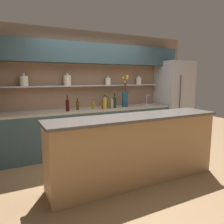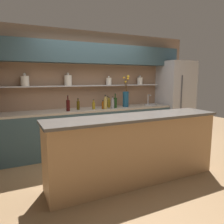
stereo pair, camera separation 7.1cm
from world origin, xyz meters
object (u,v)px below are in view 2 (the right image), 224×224
Objects in this scene: bottle_wine_2 at (105,103)px; bottle_oil_8 at (115,104)px; sink_fixture at (150,104)px; bottle_sauce_5 at (103,105)px; bottle_spirit_7 at (113,104)px; bottle_oil_6 at (94,105)px; flower_vase at (126,98)px; bottle_wine_4 at (68,105)px; bottle_oil_10 at (109,103)px; bottle_spirit_3 at (108,102)px; refrigerator at (175,101)px; bottle_wine_9 at (115,103)px; bottle_oil_0 at (78,105)px; bottle_spirit_1 at (105,103)px.

bottle_wine_2 is 0.21m from bottle_oil_8.
bottle_sauce_5 is at bearing -174.99° from sink_fixture.
bottle_oil_6 is at bearing 169.64° from bottle_spirit_7.
flower_vase is 2.26× the size of bottle_wine_4.
flower_vase reaches higher than bottle_oil_10.
bottle_spirit_3 reaches higher than bottle_sauce_5.
bottle_wine_4 is at bearing 176.66° from bottle_spirit_7.
refrigerator is 6.30× the size of bottle_wine_4.
bottle_spirit_7 reaches higher than bottle_oil_10.
bottle_spirit_7 is (0.97, -0.06, -0.01)m from bottle_wine_4.
refrigerator is at bearing -1.00° from bottle_oil_10.
bottle_wine_9 is (0.08, -0.24, 0.02)m from bottle_spirit_3.
bottle_wine_4 is 1.32× the size of bottle_oil_10.
bottle_spirit_3 is 1.01m from bottle_wine_4.
bottle_oil_0 and bottle_oil_10 have the same top height.
bottle_wine_9 is (0.51, -0.02, 0.04)m from bottle_oil_6.
bottle_oil_10 is (-0.11, 0.10, -0.02)m from bottle_wine_9.
bottle_oil_6 is at bearing -14.75° from bottle_oil_0.
flower_vase is at bearing -16.01° from bottle_wine_2.
flower_vase reaches higher than bottle_spirit_3.
bottle_wine_2 reaches higher than bottle_sauce_5.
sink_fixture is 1.35× the size of bottle_oil_8.
sink_fixture is at bearing 8.76° from bottle_spirit_7.
flower_vase is 0.32m from bottle_wine_9.
flower_vase is 0.75m from sink_fixture.
bottle_wine_9 is at bearing -168.64° from flower_vase.
bottle_oil_10 is at bearing 46.14° from bottle_spirit_1.
flower_vase is 2.88× the size of bottle_spirit_3.
bottle_wine_4 is (-0.24, -0.10, 0.02)m from bottle_oil_0.
bottle_oil_0 is 0.53m from bottle_sauce_5.
bottle_oil_0 is at bearing -179.55° from sink_fixture.
bottle_oil_6 is (-0.21, 0.02, 0.00)m from bottle_sauce_5.
bottle_spirit_3 is 1.03× the size of bottle_oil_10.
bottle_spirit_3 is at bearing 10.62° from bottle_oil_0.
bottle_sauce_5 is 0.84× the size of bottle_oil_8.
bottle_oil_8 is (0.10, -0.16, -0.02)m from bottle_spirit_3.
bottle_sauce_5 is (-0.22, -0.24, -0.02)m from bottle_spirit_3.
bottle_spirit_7 is (0.41, -0.08, 0.03)m from bottle_oil_6.
bottle_oil_0 is at bearing 162.65° from bottle_spirit_1.
bottle_wine_2 is at bearing -149.07° from bottle_spirit_3.
bottle_oil_8 is (-1.74, 0.02, 0.01)m from refrigerator.
sink_fixture is 1.60× the size of bottle_sauce_5.
bottle_wine_9 reaches higher than bottle_spirit_1.
bottle_spirit_7 reaches higher than sink_fixture.
flower_vase is at bearing 16.91° from bottle_spirit_7.
bottle_oil_8 is at bearing 175.78° from flower_vase.
bottle_wine_4 is at bearing -178.64° from refrigerator.
bottle_wine_9 is at bearing -6.86° from bottle_oil_0.
bottle_oil_0 is 1.31× the size of bottle_sauce_5.
flower_vase is 2.79× the size of bottle_spirit_7.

